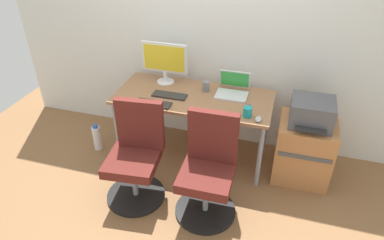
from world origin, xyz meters
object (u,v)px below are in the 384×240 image
side_cabinet (304,150)px  printer (312,112)px  office_chair_left (136,157)px  desktop_monitor (165,60)px  office_chair_right (208,171)px  coffee_mug (248,112)px  water_bottle_on_floor (97,138)px  open_laptop (233,89)px

side_cabinet → printer: (-0.00, -0.00, 0.43)m
office_chair_left → desktop_monitor: (-0.04, 0.91, 0.55)m
office_chair_right → coffee_mug: bearing=64.3°
office_chair_right → side_cabinet: 1.04m
office_chair_left → water_bottle_on_floor: (-0.71, 0.50, -0.28)m
desktop_monitor → coffee_mug: 1.05m
side_cabinet → printer: size_ratio=1.55×
office_chair_right → printer: 1.09m
desktop_monitor → open_laptop: desktop_monitor is taller
printer → water_bottle_on_floor: (-2.16, -0.18, -0.59)m
office_chair_right → desktop_monitor: (-0.70, 0.91, 0.55)m
desktop_monitor → office_chair_right: bearing=-52.3°
water_bottle_on_floor → coffee_mug: 1.72m
coffee_mug → office_chair_left: bearing=-151.9°
office_chair_right → office_chair_left: bearing=-180.0°
desktop_monitor → coffee_mug: desktop_monitor is taller
printer → open_laptop: size_ratio=1.29×
printer → water_bottle_on_floor: printer is taller
side_cabinet → water_bottle_on_floor: side_cabinet is taller
printer → coffee_mug: bearing=-159.8°
office_chair_left → side_cabinet: (1.45, 0.68, -0.11)m
open_laptop → coffee_mug: (0.21, -0.39, -0.01)m
side_cabinet → open_laptop: size_ratio=2.00×
office_chair_right → coffee_mug: size_ratio=10.22×
side_cabinet → coffee_mug: size_ratio=6.75×
office_chair_right → desktop_monitor: 1.28m
printer → desktop_monitor: desktop_monitor is taller
desktop_monitor → coffee_mug: size_ratio=5.22×
side_cabinet → water_bottle_on_floor: 2.17m
side_cabinet → printer: bearing=-90.0°
printer → open_laptop: (-0.76, 0.18, 0.03)m
open_laptop → coffee_mug: bearing=-62.0°
side_cabinet → open_laptop: open_laptop is taller
side_cabinet → water_bottle_on_floor: bearing=-175.1°
office_chair_right → printer: size_ratio=2.35×
office_chair_left → open_laptop: 1.16m
office_chair_left → water_bottle_on_floor: bearing=145.0°
water_bottle_on_floor → coffee_mug: coffee_mug is taller
open_laptop → printer: bearing=-13.6°
printer → desktop_monitor: (-1.49, 0.23, 0.23)m
office_chair_left → coffee_mug: office_chair_left is taller
water_bottle_on_floor → coffee_mug: bearing=-0.7°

